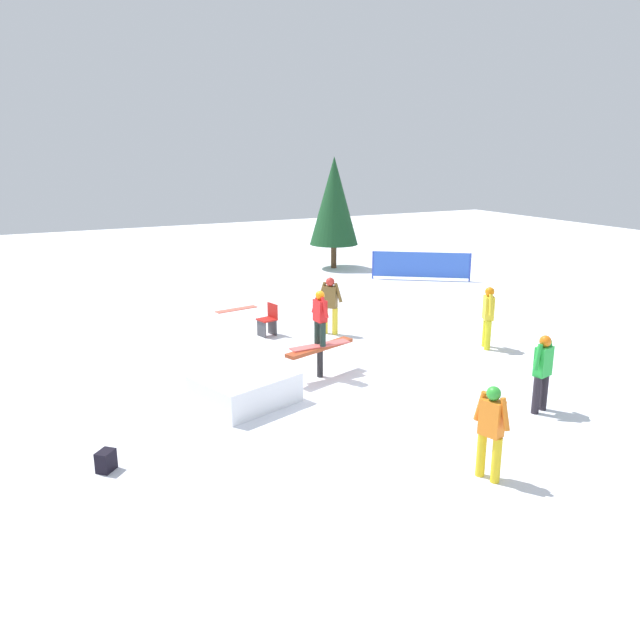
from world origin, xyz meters
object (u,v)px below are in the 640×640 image
rail_feature (320,351)px  bystander_orange (491,428)px  main_rider_on_rail (320,320)px  backpack_on_snow (106,461)px  loose_snowboard_coral (236,309)px  bystander_brown (330,302)px  folding_chair (268,321)px  bystander_green (543,369)px  pine_tree_far (334,201)px  bystander_yellow (488,314)px

rail_feature → bystander_orange: bystander_orange is taller
main_rider_on_rail → backpack_on_snow: main_rider_on_rail is taller
rail_feature → loose_snowboard_coral: (0.35, 6.64, -0.59)m
main_rider_on_rail → bystander_brown: size_ratio=0.90×
folding_chair → bystander_green: bearing=8.0°
loose_snowboard_coral → pine_tree_far: bearing=-150.4°
bystander_yellow → bystander_brown: (-3.00, 2.96, -0.01)m
bystander_green → folding_chair: bearing=-82.5°
bystander_yellow → bystander_orange: bystander_yellow is taller
main_rider_on_rail → bystander_brown: (1.78, 2.90, -0.44)m
rail_feature → pine_tree_far: 13.56m
bystander_yellow → backpack_on_snow: bystander_yellow is taller
bystander_yellow → bystander_brown: 4.21m
loose_snowboard_coral → bystander_orange: bearing=80.3°
bystander_green → bystander_orange: size_ratio=1.01×
rail_feature → folding_chair: (0.20, 3.53, -0.19)m
rail_feature → folding_chair: size_ratio=2.12×
rail_feature → bystander_yellow: bystander_yellow is taller
bystander_green → backpack_on_snow: bystander_green is taller
folding_chair → backpack_on_snow: (-5.17, -5.80, -0.24)m
main_rider_on_rail → bystander_yellow: (4.77, -0.06, -0.43)m
bystander_brown → bystander_green: 6.66m
bystander_brown → pine_tree_far: (4.78, 8.75, 1.95)m
backpack_on_snow → bystander_yellow: bearing=-33.7°
bystander_brown → bystander_green: (1.17, -6.56, -0.02)m
folding_chair → pine_tree_far: size_ratio=0.19×
bystander_brown → loose_snowboard_coral: bearing=156.8°
bystander_orange → backpack_on_snow: (-5.26, 2.94, -0.69)m
rail_feature → backpack_on_snow: size_ratio=5.48×
bystander_yellow → bystander_brown: bearing=-105.0°
rail_feature → bystander_brown: size_ratio=1.17×
main_rider_on_rail → bystander_green: (2.95, -3.66, -0.46)m
loose_snowboard_coral → backpack_on_snow: 10.37m
main_rider_on_rail → bystander_green: 4.72m
main_rider_on_rail → backpack_on_snow: bearing=-159.2°
folding_chair → main_rider_on_rail: bearing=-16.1°
bystander_orange → loose_snowboard_coral: bystander_orange is taller
rail_feature → main_rider_on_rail: main_rider_on_rail is taller
rail_feature → backpack_on_snow: rail_feature is taller
bystander_yellow → pine_tree_far: pine_tree_far is taller
main_rider_on_rail → bystander_yellow: size_ratio=0.89×
pine_tree_far → rail_feature: bearing=-119.4°
main_rider_on_rail → bystander_brown: 3.43m
bystander_yellow → pine_tree_far: (1.78, 11.71, 1.95)m
main_rider_on_rail → bystander_yellow: 4.79m
main_rider_on_rail → folding_chair: size_ratio=1.63×
pine_tree_far → main_rider_on_rail: bearing=-119.4°
main_rider_on_rail → pine_tree_far: 13.45m
bystander_green → loose_snowboard_coral: bearing=-89.3°
rail_feature → pine_tree_far: size_ratio=0.40×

